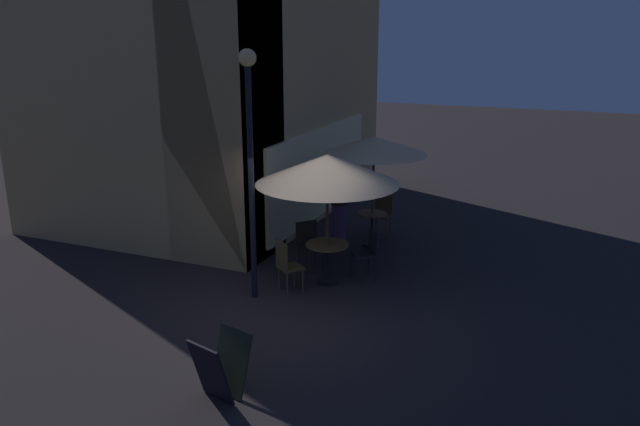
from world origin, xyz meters
name	(u,v)px	position (x,y,z in m)	size (l,w,h in m)	color
ground_plane	(288,308)	(0.00, 0.00, 0.00)	(60.00, 60.00, 0.00)	black
cafe_building	(228,35)	(3.85, 3.24, 4.42)	(8.14, 6.26, 8.86)	tan
street_lamp_near_corner	(250,140)	(0.21, 0.74, 2.80)	(0.29, 0.29, 4.26)	black
menu_sandwich_board	(221,367)	(-2.72, -0.36, 0.44)	(0.75, 0.70, 0.85)	black
cafe_table_0	(327,253)	(1.30, -0.20, 0.58)	(0.79, 0.79, 0.76)	black
cafe_table_1	(372,224)	(3.56, -0.33, 0.51)	(0.63, 0.63, 0.75)	black
patio_umbrella_0	(327,169)	(1.30, -0.20, 2.16)	(2.58, 2.58, 2.44)	black
patio_umbrella_1	(374,146)	(3.56, -0.33, 2.21)	(2.24, 2.24, 2.41)	black
cafe_chair_0	(286,262)	(0.61, 0.31, 0.57)	(0.55, 0.55, 0.97)	#4D3E21
cafe_chair_1	(368,250)	(1.80, -0.83, 0.57)	(0.60, 0.60, 0.92)	black
cafe_chair_2	(309,240)	(1.83, 0.41, 0.58)	(0.62, 0.62, 0.94)	black
cafe_chair_3	(383,210)	(4.39, -0.32, 0.58)	(0.41, 0.41, 0.98)	#523A23
patron_standing_0	(339,206)	(3.43, 0.38, 0.86)	(0.38, 0.38, 1.72)	#51395C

